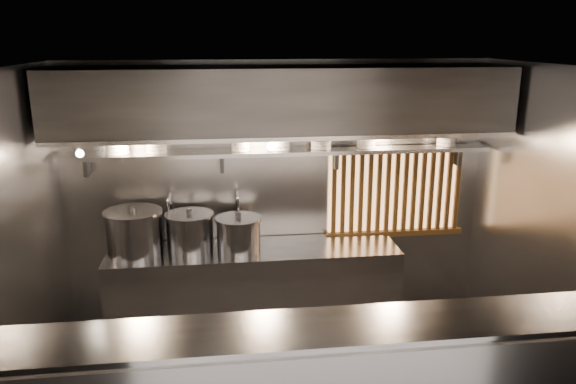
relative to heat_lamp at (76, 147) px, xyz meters
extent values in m
plane|color=black|center=(1.90, -0.85, 0.73)|extent=(4.50, 4.50, 0.00)
plane|color=gray|center=(1.90, 0.65, -0.67)|extent=(4.50, 0.00, 4.50)
plane|color=gray|center=(-0.35, -0.85, -0.67)|extent=(0.00, 3.00, 3.00)
plane|color=gray|center=(4.15, -0.85, -0.67)|extent=(0.00, 3.00, 3.00)
cube|color=#97979C|center=(1.90, -1.80, -0.95)|extent=(4.50, 0.56, 0.03)
cube|color=#97979C|center=(1.60, 0.28, -1.62)|extent=(3.00, 0.70, 0.90)
cube|color=#97979C|center=(1.90, 0.47, -0.19)|extent=(4.40, 0.34, 0.04)
cube|color=#2D2D30|center=(1.90, 0.25, 0.36)|extent=(4.40, 0.80, 0.65)
cube|color=#97979C|center=(1.90, -0.15, 0.05)|extent=(4.40, 0.03, 0.04)
cube|color=#FFB872|center=(3.20, 0.63, -0.69)|extent=(1.50, 0.02, 0.92)
cube|color=brown|center=(3.20, 0.58, -0.20)|extent=(1.56, 0.06, 0.06)
cube|color=brown|center=(3.20, 0.58, -1.18)|extent=(1.56, 0.06, 0.06)
cube|color=brown|center=(2.50, 0.58, -0.69)|extent=(0.04, 0.04, 0.92)
cube|color=brown|center=(2.60, 0.58, -0.69)|extent=(0.04, 0.04, 0.92)
cube|color=brown|center=(2.70, 0.58, -0.69)|extent=(0.04, 0.04, 0.92)
cube|color=brown|center=(2.80, 0.58, -0.69)|extent=(0.04, 0.04, 0.92)
cube|color=brown|center=(2.90, 0.58, -0.69)|extent=(0.04, 0.04, 0.92)
cube|color=brown|center=(3.00, 0.58, -0.69)|extent=(0.04, 0.04, 0.92)
cube|color=brown|center=(3.10, 0.58, -0.69)|extent=(0.04, 0.04, 0.92)
cube|color=brown|center=(3.20, 0.58, -0.69)|extent=(0.04, 0.04, 0.92)
cube|color=brown|center=(3.30, 0.58, -0.69)|extent=(0.04, 0.04, 0.92)
cube|color=brown|center=(3.40, 0.58, -0.69)|extent=(0.04, 0.04, 0.92)
cube|color=brown|center=(3.50, 0.58, -0.69)|extent=(0.04, 0.04, 0.92)
cube|color=brown|center=(3.60, 0.58, -0.69)|extent=(0.04, 0.04, 0.92)
cube|color=brown|center=(3.70, 0.58, -0.69)|extent=(0.04, 0.04, 0.92)
cube|color=brown|center=(3.80, 0.58, -0.69)|extent=(0.04, 0.04, 0.92)
cube|color=brown|center=(3.90, 0.58, -0.69)|extent=(0.04, 0.04, 0.92)
cylinder|color=silver|center=(0.75, 0.60, -0.88)|extent=(0.03, 0.03, 0.48)
sphere|color=silver|center=(0.75, 0.60, -0.64)|extent=(0.04, 0.04, 0.04)
cylinder|color=silver|center=(0.75, 0.47, -0.64)|extent=(0.03, 0.26, 0.03)
sphere|color=silver|center=(0.75, 0.34, -0.64)|extent=(0.04, 0.04, 0.04)
cylinder|color=silver|center=(0.75, 0.34, -0.71)|extent=(0.03, 0.03, 0.14)
cylinder|color=silver|center=(1.45, 0.60, -0.88)|extent=(0.03, 0.03, 0.48)
sphere|color=silver|center=(1.45, 0.60, -0.64)|extent=(0.04, 0.04, 0.04)
cylinder|color=silver|center=(1.45, 0.47, -0.64)|extent=(0.03, 0.26, 0.03)
sphere|color=silver|center=(1.45, 0.34, -0.64)|extent=(0.04, 0.04, 0.04)
cylinder|color=silver|center=(1.45, 0.34, -0.71)|extent=(0.03, 0.03, 0.14)
cone|color=#97979C|center=(0.00, 0.00, 0.00)|extent=(0.25, 0.27, 0.20)
sphere|color=#FFE0B2|center=(0.03, -0.02, -0.06)|extent=(0.07, 0.07, 0.07)
cylinder|color=#2D2D30|center=(0.00, 0.10, 0.08)|extent=(0.02, 0.22, 0.02)
cylinder|color=#2D2D30|center=(1.80, 0.35, -0.03)|extent=(0.01, 0.01, 0.12)
sphere|color=#FFE0B2|center=(1.80, 0.35, -0.11)|extent=(0.09, 0.09, 0.09)
cylinder|color=#97979C|center=(0.95, 0.33, -0.99)|extent=(0.58, 0.58, 0.36)
cylinder|color=#97979C|center=(0.95, 0.33, -0.79)|extent=(0.61, 0.61, 0.03)
cylinder|color=#2D2D30|center=(0.95, 0.33, -0.75)|extent=(0.06, 0.06, 0.04)
cylinder|color=#97979C|center=(0.40, 0.29, -0.95)|extent=(0.73, 0.73, 0.43)
cylinder|color=#97979C|center=(0.40, 0.29, -0.72)|extent=(0.77, 0.77, 0.03)
cylinder|color=#2D2D30|center=(0.40, 0.29, -0.69)|extent=(0.06, 0.06, 0.04)
cylinder|color=#97979C|center=(1.44, 0.27, -1.01)|extent=(0.51, 0.51, 0.32)
cylinder|color=#97979C|center=(1.44, 0.27, -0.83)|extent=(0.54, 0.54, 0.03)
cylinder|color=#2D2D30|center=(1.44, 0.27, -0.80)|extent=(0.06, 0.06, 0.04)
cylinder|color=white|center=(0.27, 0.47, -0.15)|extent=(0.23, 0.23, 0.03)
cylinder|color=white|center=(0.27, 0.47, -0.11)|extent=(0.23, 0.23, 0.03)
cylinder|color=white|center=(0.27, 0.47, -0.07)|extent=(0.23, 0.23, 0.03)
cylinder|color=white|center=(0.27, 0.47, -0.03)|extent=(0.23, 0.23, 0.03)
cylinder|color=white|center=(0.27, 0.47, -0.01)|extent=(0.24, 0.24, 0.01)
cylinder|color=white|center=(0.65, 0.47, -0.15)|extent=(0.20, 0.20, 0.03)
cylinder|color=white|center=(0.65, 0.47, -0.11)|extent=(0.20, 0.20, 0.03)
cylinder|color=white|center=(0.65, 0.47, -0.07)|extent=(0.20, 0.20, 0.03)
cylinder|color=white|center=(0.65, 0.47, -0.03)|extent=(0.20, 0.20, 0.03)
cylinder|color=white|center=(0.65, 0.47, -0.01)|extent=(0.22, 0.22, 0.01)
cylinder|color=white|center=(1.49, 0.47, -0.15)|extent=(0.19, 0.19, 0.03)
cylinder|color=white|center=(1.49, 0.47, -0.11)|extent=(0.19, 0.19, 0.03)
cylinder|color=white|center=(1.49, 0.47, -0.07)|extent=(0.19, 0.19, 0.03)
cylinder|color=white|center=(1.49, 0.47, -0.04)|extent=(0.20, 0.20, 0.01)
cylinder|color=white|center=(1.91, 0.47, -0.15)|extent=(0.18, 0.18, 0.03)
cylinder|color=white|center=(1.91, 0.47, -0.11)|extent=(0.18, 0.18, 0.03)
cylinder|color=white|center=(1.91, 0.47, -0.07)|extent=(0.18, 0.18, 0.03)
cylinder|color=white|center=(1.91, 0.47, -0.04)|extent=(0.20, 0.20, 0.01)
cylinder|color=white|center=(2.32, 0.47, -0.15)|extent=(0.21, 0.21, 0.03)
cylinder|color=white|center=(2.32, 0.47, -0.11)|extent=(0.21, 0.21, 0.03)
cylinder|color=white|center=(2.32, 0.47, -0.08)|extent=(0.22, 0.22, 0.01)
cylinder|color=white|center=(2.80, 0.47, -0.15)|extent=(0.20, 0.20, 0.03)
cylinder|color=white|center=(2.80, 0.47, -0.11)|extent=(0.20, 0.20, 0.03)
cylinder|color=white|center=(2.80, 0.47, -0.08)|extent=(0.21, 0.21, 0.01)
cylinder|color=white|center=(3.68, 0.47, -0.15)|extent=(0.20, 0.20, 0.03)
cylinder|color=white|center=(3.68, 0.47, -0.11)|extent=(0.20, 0.20, 0.03)
cylinder|color=white|center=(3.68, 0.47, -0.08)|extent=(0.21, 0.21, 0.01)
camera|label=1|loc=(1.26, -5.16, 0.96)|focal=35.00mm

